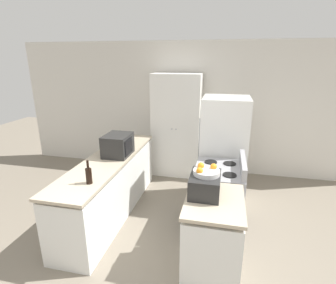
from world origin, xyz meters
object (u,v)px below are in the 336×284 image
object	(u,v)px
microwave	(118,145)
toaster_oven	(205,184)
wine_bottle	(89,175)
refrigerator	(223,151)
pantry_cabinet	(177,126)
stove	(218,198)
fruit_bowl	(206,171)

from	to	relation	value
microwave	toaster_oven	world-z (taller)	microwave
wine_bottle	toaster_oven	size ratio (longest dim) A/B	0.66
refrigerator	microwave	world-z (taller)	refrigerator
pantry_cabinet	microwave	world-z (taller)	pantry_cabinet
pantry_cabinet	microwave	xyz separation A→B (m)	(-0.59, -1.51, 0.05)
microwave	stove	bearing A→B (deg)	-6.86
fruit_bowl	toaster_oven	bearing A→B (deg)	-104.52
pantry_cabinet	toaster_oven	size ratio (longest dim) A/B	4.68
stove	fruit_bowl	size ratio (longest dim) A/B	3.77
fruit_bowl	microwave	bearing A→B (deg)	147.46
microwave	fruit_bowl	bearing A→B (deg)	-32.54
pantry_cabinet	fruit_bowl	bearing A→B (deg)	-72.03
stove	fruit_bowl	world-z (taller)	fruit_bowl
microwave	fruit_bowl	xyz separation A→B (m)	(1.37, -0.87, 0.09)
pantry_cabinet	microwave	size ratio (longest dim) A/B	4.47
toaster_oven	stove	bearing A→B (deg)	79.25
wine_bottle	refrigerator	bearing A→B (deg)	46.18
pantry_cabinet	wine_bottle	xyz separation A→B (m)	(-0.55, -2.45, -0.01)
stove	refrigerator	bearing A→B (deg)	87.81
refrigerator	fruit_bowl	size ratio (longest dim) A/B	6.16
wine_bottle	pantry_cabinet	bearing A→B (deg)	77.30
pantry_cabinet	refrigerator	world-z (taller)	pantry_cabinet
stove	toaster_oven	bearing A→B (deg)	-100.75
toaster_oven	fruit_bowl	world-z (taller)	fruit_bowl
stove	microwave	distance (m)	1.62
microwave	toaster_oven	size ratio (longest dim) A/B	1.05
refrigerator	wine_bottle	bearing A→B (deg)	-133.82
toaster_oven	pantry_cabinet	bearing A→B (deg)	107.68
fruit_bowl	wine_bottle	bearing A→B (deg)	-176.94
wine_bottle	fruit_bowl	xyz separation A→B (m)	(1.33, 0.07, 0.15)
microwave	toaster_oven	distance (m)	1.63
stove	fruit_bowl	distance (m)	0.99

